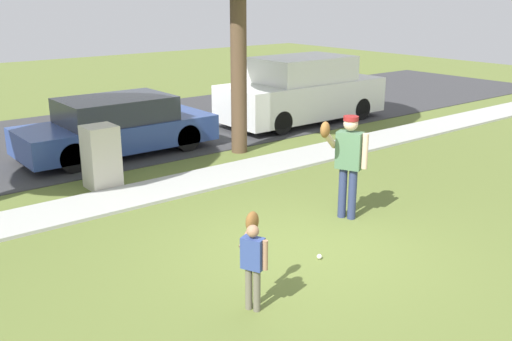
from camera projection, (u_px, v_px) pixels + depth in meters
The scene contains 9 objects.
ground_plane at pixel (179, 189), 11.26m from camera, with size 48.00×48.00×0.00m, color olive.
sidewalk_strip at pixel (177, 186), 11.32m from camera, with size 36.00×1.20×0.06m, color #B2B2AD.
road_surface at pixel (77, 138), 15.08m from camera, with size 36.00×6.80×0.02m, color #38383A.
person_adult at pixel (347, 156), 9.46m from camera, with size 0.85×0.57×1.74m.
person_child at pixel (253, 252), 6.83m from camera, with size 0.45×0.56×1.13m.
baseball at pixel (319, 257), 8.28m from camera, with size 0.07×0.07×0.07m, color white.
utility_cabinet at pixel (101, 157), 11.17m from camera, with size 0.60×0.57×1.22m, color beige.
parked_wagon_blue at pixel (117, 127), 13.46m from camera, with size 4.50×1.80×1.33m.
parked_van_white at pixel (302, 91), 16.76m from camera, with size 5.00×1.95×1.88m.
Camera 1 is at (-5.44, -5.78, 3.64)m, focal length 40.78 mm.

